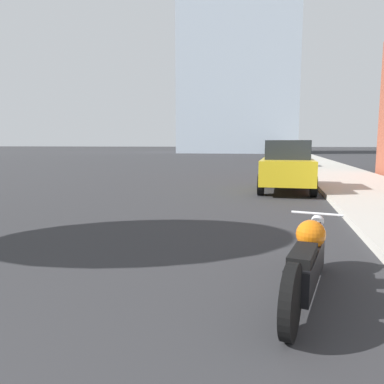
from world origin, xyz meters
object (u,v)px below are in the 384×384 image
parked_car_yellow (287,166)px  parked_car_silver (281,156)px  parked_car_black (280,149)px  motorcycle (307,261)px  parked_car_red (279,152)px  parked_car_blue (279,150)px

parked_car_yellow → parked_car_silver: 12.66m
parked_car_yellow → parked_car_black: 47.20m
motorcycle → parked_car_black: bearing=101.6°
parked_car_red → parked_car_blue: (0.08, 13.06, 0.04)m
parked_car_silver → parked_car_blue: parked_car_blue is taller
parked_car_red → parked_car_black: size_ratio=1.01×
parked_car_blue → parked_car_black: (0.19, 10.44, -0.03)m
parked_car_red → parked_car_blue: 13.06m
motorcycle → parked_car_silver: parked_car_silver is taller
motorcycle → parked_car_silver: size_ratio=0.55×
parked_car_black → parked_car_yellow: bearing=-85.5°
parked_car_red → parked_car_black: 23.50m
motorcycle → parked_car_red: size_ratio=0.55×
parked_car_black → parked_car_red: bearing=-86.0°
parked_car_black → parked_car_blue: bearing=-86.4°
parked_car_silver → parked_car_yellow: bearing=-86.6°
parked_car_blue → parked_car_black: size_ratio=0.88×
parked_car_silver → parked_car_red: bearing=93.5°
motorcycle → parked_car_blue: (-0.02, 45.95, 0.46)m
parked_car_silver → parked_car_red: (-0.06, 11.04, -0.03)m
parked_car_yellow → parked_car_silver: bearing=91.2°
parked_car_yellow → parked_car_red: size_ratio=0.84×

